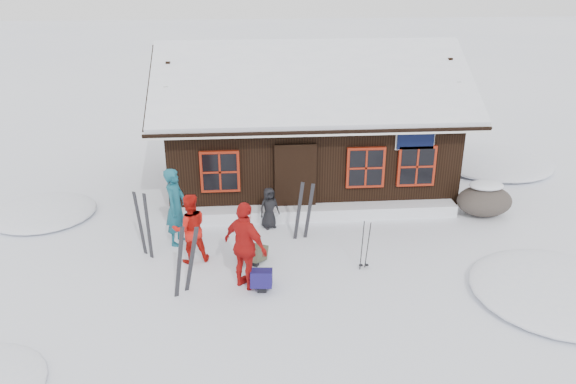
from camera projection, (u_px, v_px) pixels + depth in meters
name	position (u px, v px, depth m)	size (l,w,h in m)	color
ground	(267.00, 260.00, 13.14)	(120.00, 120.00, 0.00)	white
mountain_hut	(307.00, 134.00, 17.24)	(8.90, 6.09, 4.42)	black
snow_drift	(318.00, 212.00, 15.26)	(7.60, 0.60, 0.35)	white
snow_mounds	(325.00, 223.00, 14.98)	(20.60, 13.20, 0.48)	white
skier_teal	(176.00, 207.00, 13.61)	(0.71, 0.47, 1.95)	#155465
skier_orange_left	(190.00, 228.00, 12.80)	(0.81, 0.63, 1.67)	red
skier_orange_right	(246.00, 246.00, 11.71)	(1.14, 0.48, 1.95)	#B21312
skier_crouched	(269.00, 208.00, 14.56)	(0.54, 0.35, 1.11)	black
boulder	(484.00, 200.00, 15.33)	(1.51, 1.13, 0.87)	#4F453F
ski_pair_left	(185.00, 261.00, 11.61)	(0.59, 0.28, 1.56)	black
ski_pair_mid	(144.00, 226.00, 13.09)	(0.39, 0.32, 1.65)	black
ski_pair_right	(304.00, 212.00, 13.91)	(0.53, 0.16, 1.55)	black
ski_poles	(365.00, 246.00, 12.58)	(0.22, 0.11, 1.21)	black
backpack_blue	(262.00, 281.00, 11.96)	(0.45, 0.60, 0.32)	#191352
backpack_olive	(254.00, 256.00, 13.00)	(0.46, 0.61, 0.33)	#434531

